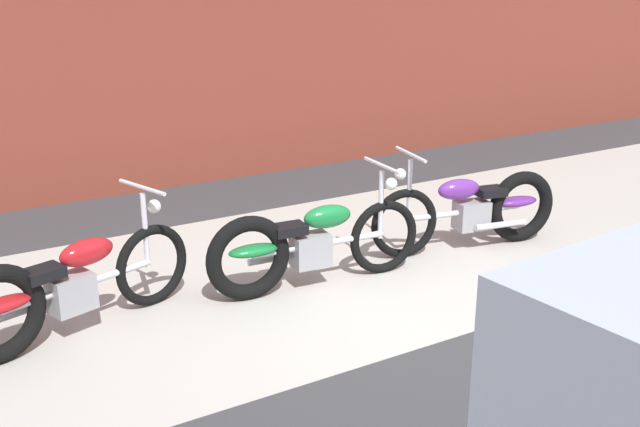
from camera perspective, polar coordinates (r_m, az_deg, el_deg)
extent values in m
plane|color=#38383A|center=(5.68, 9.41, -9.64)|extent=(80.00, 80.00, 0.00)
cube|color=#B2ADA3|center=(6.97, 0.14, -3.94)|extent=(36.00, 3.50, 0.01)
cube|color=brown|center=(9.58, -10.96, 15.77)|extent=(36.00, 0.50, 4.54)
torus|color=black|center=(6.21, -12.74, -3.89)|extent=(0.67, 0.28, 0.68)
cylinder|color=silver|center=(5.88, -17.90, -5.22)|extent=(1.20, 0.42, 0.06)
cube|color=#99999E|center=(5.86, -18.53, -5.80)|extent=(0.37, 0.31, 0.28)
ellipsoid|color=red|center=(5.83, -17.45, -2.84)|extent=(0.48, 0.31, 0.20)
ellipsoid|color=red|center=(5.62, -23.19, -6.46)|extent=(0.47, 0.30, 0.10)
cube|color=black|center=(5.69, -20.48, -4.33)|extent=(0.33, 0.27, 0.08)
cylinder|color=silver|center=(6.08, -13.24, -1.28)|extent=(0.06, 0.06, 0.62)
cylinder|color=silver|center=(5.97, -13.49, 1.97)|extent=(0.20, 0.56, 0.03)
sphere|color=white|center=(6.08, -12.60, 0.55)|extent=(0.11, 0.11, 0.11)
cylinder|color=silver|center=(5.91, -21.20, -6.72)|extent=(0.54, 0.22, 0.06)
torus|color=black|center=(6.71, 4.92, -1.81)|extent=(0.68, 0.13, 0.68)
torus|color=black|center=(6.16, -5.52, -3.43)|extent=(0.74, 0.19, 0.73)
cylinder|color=silver|center=(6.40, -0.08, -2.37)|extent=(1.24, 0.16, 0.06)
cube|color=#99999E|center=(6.38, -0.72, -2.82)|extent=(0.34, 0.25, 0.28)
ellipsoid|color=#197A38|center=(6.35, 0.57, -0.23)|extent=(0.45, 0.22, 0.20)
ellipsoid|color=#197A38|center=(6.16, -5.10, -2.84)|extent=(0.45, 0.21, 0.10)
cube|color=black|center=(6.22, -2.39, -1.22)|extent=(0.30, 0.22, 0.08)
cylinder|color=silver|center=(6.59, 4.69, 0.67)|extent=(0.05, 0.05, 0.62)
cylinder|color=silver|center=(6.49, 4.77, 3.70)|extent=(0.08, 0.58, 0.03)
sphere|color=white|center=(6.58, 5.48, 2.27)|extent=(0.11, 0.11, 0.11)
cylinder|color=silver|center=(6.44, -3.23, -3.39)|extent=(0.55, 0.10, 0.06)
torus|color=black|center=(7.08, 6.48, -0.77)|extent=(0.68, 0.20, 0.68)
torus|color=black|center=(7.72, 15.15, 0.52)|extent=(0.74, 0.26, 0.73)
cylinder|color=silver|center=(7.37, 11.01, 0.10)|extent=(1.22, 0.28, 0.06)
cube|color=#99999E|center=(7.42, 11.53, -0.12)|extent=(0.36, 0.28, 0.28)
ellipsoid|color=#6B2D93|center=(7.26, 10.59, 1.84)|extent=(0.47, 0.27, 0.20)
ellipsoid|color=#6B2D93|center=(7.68, 14.88, 0.90)|extent=(0.47, 0.26, 0.10)
cube|color=black|center=(7.46, 12.94, 1.65)|extent=(0.31, 0.25, 0.08)
cylinder|color=silver|center=(7.00, 6.86, 1.67)|extent=(0.05, 0.05, 0.62)
cylinder|color=silver|center=(6.91, 6.97, 4.53)|extent=(0.14, 0.58, 0.03)
sphere|color=white|center=(6.91, 6.17, 3.02)|extent=(0.11, 0.11, 0.11)
cylinder|color=silver|center=(7.46, 13.66, -0.85)|extent=(0.55, 0.16, 0.06)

